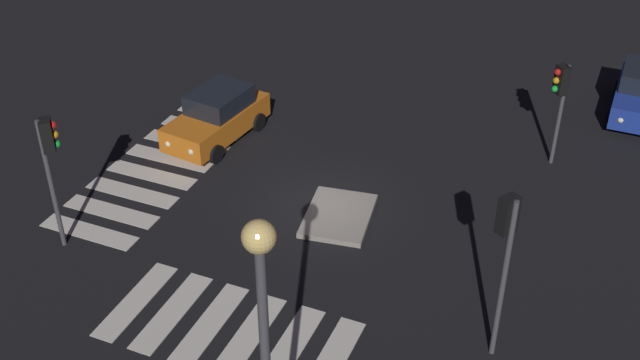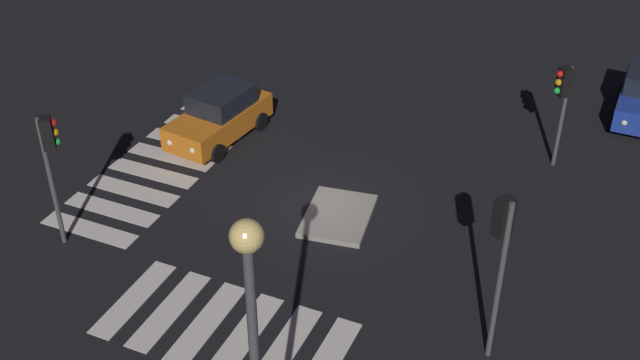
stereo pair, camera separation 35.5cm
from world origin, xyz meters
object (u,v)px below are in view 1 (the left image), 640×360
traffic_light_east (50,152)px  traffic_light_west (560,91)px  car_orange (217,116)px  traffic_light_north (505,239)px  street_lamp (264,336)px  traffic_island (338,216)px

traffic_light_east → traffic_light_west: bearing=1.9°
car_orange → traffic_light_east: (7.16, -1.10, 2.29)m
traffic_light_north → street_lamp: size_ratio=0.62×
car_orange → traffic_light_north: bearing=67.8°
traffic_light_west → street_lamp: size_ratio=0.49×
traffic_light_north → traffic_light_east: traffic_light_north is taller
car_orange → traffic_light_west: bearing=112.4°
traffic_light_east → street_lamp: bearing=-68.6°
car_orange → traffic_light_west: 11.81m
traffic_island → traffic_light_east: size_ratio=0.69×
traffic_island → street_lamp: size_ratio=0.38×
traffic_light_west → traffic_light_east: size_ratio=0.87×
traffic_light_west → street_lamp: bearing=39.0°
car_orange → traffic_light_west: traffic_light_west is taller
car_orange → street_lamp: 16.07m
traffic_island → traffic_light_north: bearing=56.5°
car_orange → street_lamp: street_lamp is taller
traffic_island → traffic_light_north: (3.70, 5.59, 3.45)m
car_orange → traffic_light_west: size_ratio=1.20×
traffic_light_north → street_lamp: 7.25m
traffic_island → traffic_light_east: (4.34, -6.93, 3.11)m
traffic_light_east → traffic_island: bearing=-5.4°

